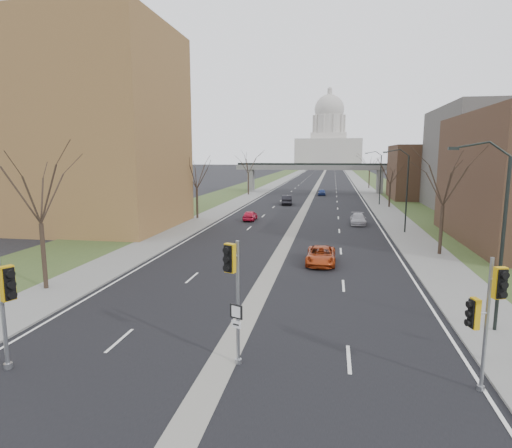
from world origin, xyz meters
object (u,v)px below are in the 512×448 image
(car_left_far, at_px, (287,200))
(car_right_mid, at_px, (358,219))
(signal_pole_median, at_px, (233,281))
(car_left_near, at_px, (250,215))
(car_right_near, at_px, (321,255))
(signal_pole_right, at_px, (487,307))
(car_right_far, at_px, (322,192))

(car_left_far, height_order, car_right_mid, car_left_far)
(car_left_far, bearing_deg, signal_pole_median, 87.81)
(car_left_near, xyz_separation_m, car_right_mid, (13.29, -0.86, 0.00))
(car_left_near, xyz_separation_m, car_right_near, (9.47, -20.54, 0.02))
(car_left_near, distance_m, car_left_far, 18.66)
(car_left_far, relative_size, car_right_mid, 1.08)
(signal_pole_median, xyz_separation_m, signal_pole_right, (8.81, -0.38, -0.32))
(signal_pole_right, bearing_deg, car_right_near, 93.38)
(car_right_far, bearing_deg, car_left_far, -106.64)
(signal_pole_median, relative_size, car_right_near, 1.06)
(signal_pole_median, height_order, car_right_mid, signal_pole_median)
(car_right_far, bearing_deg, car_right_mid, -81.67)
(car_left_near, bearing_deg, signal_pole_right, 111.03)
(car_left_far, bearing_deg, car_left_near, 75.53)
(car_right_mid, height_order, car_right_far, car_right_far)
(signal_pole_right, relative_size, car_right_mid, 1.09)
(car_right_near, bearing_deg, car_right_mid, 79.11)
(signal_pole_median, height_order, car_left_far, signal_pole_median)
(car_left_far, height_order, car_right_far, car_left_far)
(car_left_near, relative_size, car_right_mid, 0.85)
(signal_pole_median, distance_m, car_right_far, 73.53)
(signal_pole_right, xyz_separation_m, car_right_near, (-5.94, 17.18, -2.49))
(car_left_far, relative_size, car_right_far, 1.27)
(signal_pole_median, bearing_deg, car_right_near, 102.91)
(signal_pole_median, bearing_deg, car_right_far, 111.47)
(car_right_far, bearing_deg, signal_pole_right, -84.04)
(car_right_mid, bearing_deg, car_right_far, 99.06)
(car_left_far, xyz_separation_m, car_right_mid, (10.61, -19.32, -0.15))
(signal_pole_right, relative_size, car_right_near, 1.03)
(car_left_far, xyz_separation_m, car_right_near, (6.79, -39.00, -0.13))
(signal_pole_median, relative_size, signal_pole_right, 1.03)
(car_left_near, xyz_separation_m, car_right_far, (8.05, 36.12, 0.00))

